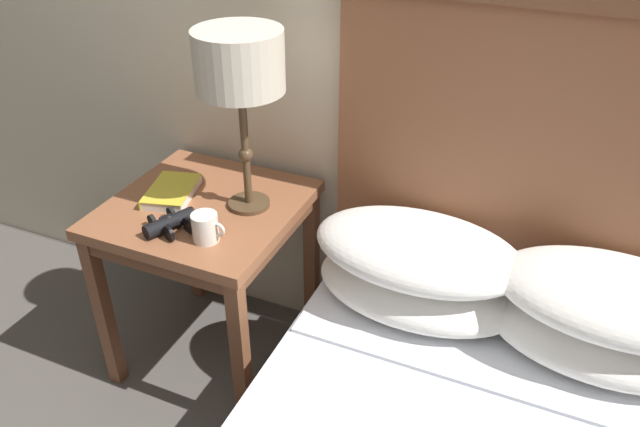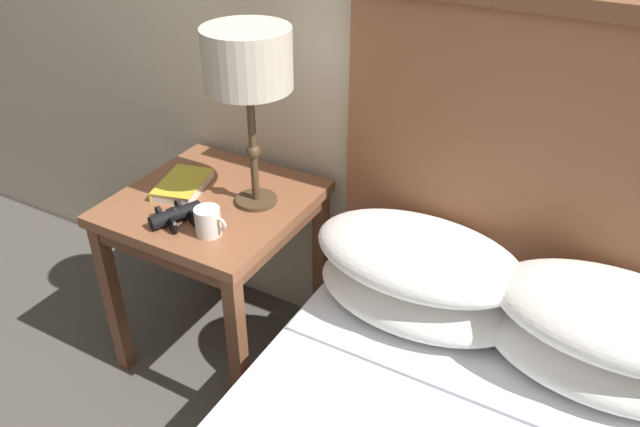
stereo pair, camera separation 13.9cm
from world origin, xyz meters
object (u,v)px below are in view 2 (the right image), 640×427
Objects in this scene: table_lamp at (248,64)px; binoculars_pair at (176,215)px; book_on_nightstand at (182,185)px; coffee_mug at (208,222)px; nightstand at (214,221)px.

table_lamp reaches higher than binoculars_pair.
coffee_mug is at bearing -34.93° from book_on_nightstand.
nightstand is 0.55m from table_lamp.
book_on_nightstand is 2.28× the size of coffee_mug.
binoculars_pair is (0.11, -0.16, 0.01)m from book_on_nightstand.
coffee_mug is (0.13, -0.00, 0.02)m from binoculars_pair.
nightstand is at bearing 125.76° from coffee_mug.
nightstand is at bearing -0.68° from book_on_nightstand.
table_lamp reaches higher than coffee_mug.
table_lamp is at bearing 55.72° from binoculars_pair.
table_lamp is at bearing 85.35° from coffee_mug.
book_on_nightstand is at bearing 145.07° from coffee_mug.
binoculars_pair is 0.13m from coffee_mug.
nightstand is 0.16m from book_on_nightstand.
binoculars_pair reaches higher than book_on_nightstand.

